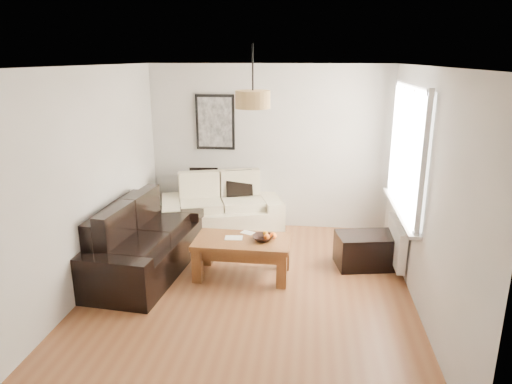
# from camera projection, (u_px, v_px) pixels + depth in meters

# --- Properties ---
(floor) EXTENTS (4.50, 4.50, 0.00)m
(floor) POSITION_uv_depth(u_px,v_px,m) (250.00, 289.00, 5.52)
(floor) COLOR brown
(floor) RESTS_ON ground
(ceiling) EXTENTS (3.80, 4.50, 0.00)m
(ceiling) POSITION_uv_depth(u_px,v_px,m) (249.00, 66.00, 4.79)
(ceiling) COLOR white
(ceiling) RESTS_ON floor
(wall_back) EXTENTS (3.80, 0.04, 2.60)m
(wall_back) POSITION_uv_depth(u_px,v_px,m) (269.00, 148.00, 7.30)
(wall_back) COLOR silver
(wall_back) RESTS_ON floor
(wall_front) EXTENTS (3.80, 0.04, 2.60)m
(wall_front) POSITION_uv_depth(u_px,v_px,m) (203.00, 277.00, 3.01)
(wall_front) COLOR silver
(wall_front) RESTS_ON floor
(wall_left) EXTENTS (0.04, 4.50, 2.60)m
(wall_left) POSITION_uv_depth(u_px,v_px,m) (89.00, 180.00, 5.38)
(wall_left) COLOR silver
(wall_left) RESTS_ON floor
(wall_right) EXTENTS (0.04, 4.50, 2.60)m
(wall_right) POSITION_uv_depth(u_px,v_px,m) (424.00, 191.00, 4.93)
(wall_right) COLOR silver
(wall_right) RESTS_ON floor
(window_bay) EXTENTS (0.14, 1.90, 1.60)m
(window_bay) POSITION_uv_depth(u_px,v_px,m) (408.00, 150.00, 5.62)
(window_bay) COLOR white
(window_bay) RESTS_ON wall_right
(radiator) EXTENTS (0.10, 0.90, 0.52)m
(radiator) POSITION_uv_depth(u_px,v_px,m) (396.00, 242.00, 5.97)
(radiator) COLOR white
(radiator) RESTS_ON wall_right
(poster) EXTENTS (0.62, 0.04, 0.87)m
(poster) POSITION_uv_depth(u_px,v_px,m) (215.00, 122.00, 7.26)
(poster) COLOR black
(poster) RESTS_ON wall_back
(pendant_shade) EXTENTS (0.40, 0.40, 0.20)m
(pendant_shade) POSITION_uv_depth(u_px,v_px,m) (253.00, 99.00, 5.18)
(pendant_shade) COLOR tan
(pendant_shade) RESTS_ON ceiling
(loveseat_cream) EXTENTS (2.03, 1.50, 0.90)m
(loveseat_cream) POSITION_uv_depth(u_px,v_px,m) (221.00, 206.00, 7.17)
(loveseat_cream) COLOR beige
(loveseat_cream) RESTS_ON floor
(sofa_leather) EXTENTS (1.14, 2.08, 0.87)m
(sofa_leather) POSITION_uv_depth(u_px,v_px,m) (144.00, 240.00, 5.90)
(sofa_leather) COLOR black
(sofa_leather) RESTS_ON floor
(coffee_table) EXTENTS (1.21, 0.67, 0.49)m
(coffee_table) POSITION_uv_depth(u_px,v_px,m) (242.00, 257.00, 5.83)
(coffee_table) COLOR brown
(coffee_table) RESTS_ON floor
(ottoman) EXTENTS (0.86, 0.64, 0.44)m
(ottoman) POSITION_uv_depth(u_px,v_px,m) (366.00, 250.00, 6.09)
(ottoman) COLOR black
(ottoman) RESTS_ON floor
(cushion_left) EXTENTS (0.45, 0.18, 0.44)m
(cushion_left) POSITION_uv_depth(u_px,v_px,m) (204.00, 181.00, 7.33)
(cushion_left) COLOR black
(cushion_left) RESTS_ON loveseat_cream
(cushion_right) EXTENTS (0.44, 0.27, 0.42)m
(cushion_right) POSITION_uv_depth(u_px,v_px,m) (239.00, 183.00, 7.26)
(cushion_right) COLOR black
(cushion_right) RESTS_ON loveseat_cream
(fruit_bowl) EXTENTS (0.27, 0.27, 0.06)m
(fruit_bowl) POSITION_uv_depth(u_px,v_px,m) (263.00, 238.00, 5.72)
(fruit_bowl) COLOR black
(fruit_bowl) RESTS_ON coffee_table
(orange_a) EXTENTS (0.10, 0.10, 0.08)m
(orange_a) POSITION_uv_depth(u_px,v_px,m) (267.00, 237.00, 5.73)
(orange_a) COLOR orange
(orange_a) RESTS_ON fruit_bowl
(orange_b) EXTENTS (0.11, 0.11, 0.09)m
(orange_b) POSITION_uv_depth(u_px,v_px,m) (273.00, 236.00, 5.77)
(orange_b) COLOR orange
(orange_b) RESTS_ON fruit_bowl
(orange_c) EXTENTS (0.09, 0.09, 0.07)m
(orange_c) POSITION_uv_depth(u_px,v_px,m) (266.00, 234.00, 5.83)
(orange_c) COLOR orange
(orange_c) RESTS_ON fruit_bowl
(papers) EXTENTS (0.23, 0.17, 0.01)m
(papers) POSITION_uv_depth(u_px,v_px,m) (234.00, 238.00, 5.80)
(papers) COLOR white
(papers) RESTS_ON coffee_table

